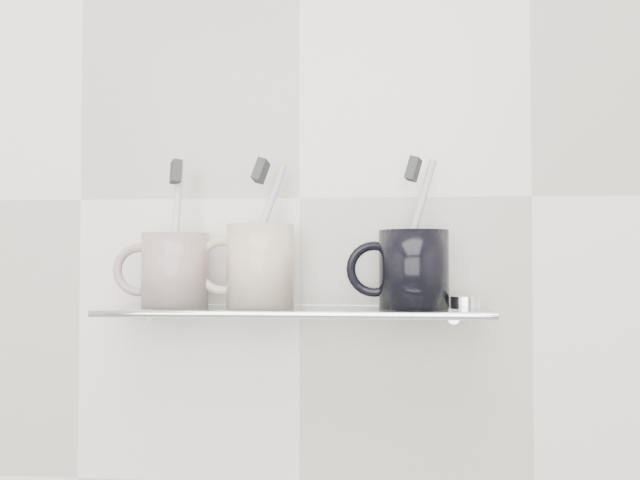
# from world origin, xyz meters

# --- Properties ---
(wall_back) EXTENTS (2.50, 0.00, 2.50)m
(wall_back) POSITION_xyz_m (0.00, 1.10, 1.25)
(wall_back) COLOR silver
(wall_back) RESTS_ON ground
(shelf_glass) EXTENTS (0.50, 0.12, 0.01)m
(shelf_glass) POSITION_xyz_m (0.00, 1.04, 1.10)
(shelf_glass) COLOR silver
(shelf_glass) RESTS_ON wall_back
(shelf_rail) EXTENTS (0.50, 0.01, 0.01)m
(shelf_rail) POSITION_xyz_m (0.00, 0.98, 1.10)
(shelf_rail) COLOR silver
(shelf_rail) RESTS_ON shelf_glass
(bracket_left) EXTENTS (0.02, 0.03, 0.02)m
(bracket_left) POSITION_xyz_m (-0.21, 1.09, 1.09)
(bracket_left) COLOR silver
(bracket_left) RESTS_ON wall_back
(bracket_right) EXTENTS (0.02, 0.03, 0.02)m
(bracket_right) POSITION_xyz_m (0.21, 1.09, 1.09)
(bracket_right) COLOR silver
(bracket_right) RESTS_ON wall_back
(mug_left) EXTENTS (0.11, 0.11, 0.10)m
(mug_left) POSITION_xyz_m (-0.16, 1.04, 1.15)
(mug_left) COLOR silver
(mug_left) RESTS_ON shelf_glass
(mug_left_handle) EXTENTS (0.07, 0.01, 0.07)m
(mug_left_handle) POSITION_xyz_m (-0.21, 1.04, 1.15)
(mug_left_handle) COLOR silver
(mug_left_handle) RESTS_ON mug_left
(toothbrush_left) EXTENTS (0.02, 0.04, 0.19)m
(toothbrush_left) POSITION_xyz_m (-0.16, 1.04, 1.20)
(toothbrush_left) COLOR silver
(toothbrush_left) RESTS_ON mug_left
(bristles_left) EXTENTS (0.02, 0.03, 0.03)m
(bristles_left) POSITION_xyz_m (-0.16, 1.04, 1.28)
(bristles_left) COLOR #2E2F31
(bristles_left) RESTS_ON toothbrush_left
(mug_center) EXTENTS (0.09, 0.09, 0.11)m
(mug_center) POSITION_xyz_m (-0.05, 1.04, 1.15)
(mug_center) COLOR beige
(mug_center) RESTS_ON shelf_glass
(mug_center_handle) EXTENTS (0.08, 0.01, 0.08)m
(mug_center_handle) POSITION_xyz_m (-0.10, 1.04, 1.15)
(mug_center_handle) COLOR beige
(mug_center_handle) RESTS_ON mug_center
(toothbrush_center) EXTENTS (0.07, 0.04, 0.18)m
(toothbrush_center) POSITION_xyz_m (-0.05, 1.04, 1.20)
(toothbrush_center) COLOR #B7B7D9
(toothbrush_center) RESTS_ON mug_center
(bristles_center) EXTENTS (0.02, 0.03, 0.04)m
(bristles_center) POSITION_xyz_m (-0.05, 1.04, 1.28)
(bristles_center) COLOR #2E2F31
(bristles_center) RESTS_ON toothbrush_center
(mug_right) EXTENTS (0.11, 0.11, 0.10)m
(mug_right) POSITION_xyz_m (0.16, 1.04, 1.15)
(mug_right) COLOR black
(mug_right) RESTS_ON shelf_glass
(mug_right_handle) EXTENTS (0.07, 0.01, 0.07)m
(mug_right_handle) POSITION_xyz_m (0.10, 1.04, 1.15)
(mug_right_handle) COLOR black
(mug_right_handle) RESTS_ON mug_right
(toothbrush_right) EXTENTS (0.06, 0.01, 0.19)m
(toothbrush_right) POSITION_xyz_m (0.16, 1.04, 1.20)
(toothbrush_right) COLOR beige
(toothbrush_right) RESTS_ON mug_right
(bristles_right) EXTENTS (0.03, 0.02, 0.03)m
(bristles_right) POSITION_xyz_m (0.16, 1.04, 1.28)
(bristles_right) COLOR #2E2F31
(bristles_right) RESTS_ON toothbrush_right
(chrome_cap) EXTENTS (0.04, 0.04, 0.02)m
(chrome_cap) POSITION_xyz_m (0.22, 1.04, 1.11)
(chrome_cap) COLOR silver
(chrome_cap) RESTS_ON shelf_glass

